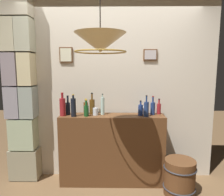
% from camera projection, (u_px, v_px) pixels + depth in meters
% --- Properties ---
extents(panelled_rear_partition, '(3.02, 0.15, 2.86)m').
position_uv_depth(panelled_rear_partition, '(112.00, 78.00, 3.10)').
color(panelled_rear_partition, beige).
rests_on(panelled_rear_partition, ground).
extents(stone_pillar, '(0.42, 0.30, 2.78)m').
position_uv_depth(stone_pillar, '(21.00, 85.00, 3.01)').
color(stone_pillar, gray).
rests_on(stone_pillar, ground).
extents(bar_shelf_unit, '(1.46, 0.33, 1.00)m').
position_uv_depth(bar_shelf_unit, '(112.00, 149.00, 3.00)').
color(bar_shelf_unit, brown).
rests_on(bar_shelf_unit, ground).
extents(liquor_bottle_port, '(0.06, 0.06, 0.27)m').
position_uv_depth(liquor_bottle_port, '(68.00, 108.00, 2.95)').
color(liquor_bottle_port, black).
rests_on(liquor_bottle_port, bar_shelf_unit).
extents(liquor_bottle_mezcal, '(0.07, 0.07, 0.21)m').
position_uv_depth(liquor_bottle_mezcal, '(141.00, 110.00, 2.91)').
color(liquor_bottle_mezcal, navy).
rests_on(liquor_bottle_mezcal, bar_shelf_unit).
extents(liquor_bottle_bourbon, '(0.07, 0.07, 0.29)m').
position_uv_depth(liquor_bottle_bourbon, '(146.00, 109.00, 2.84)').
color(liquor_bottle_bourbon, navy).
rests_on(liquor_bottle_bourbon, bar_shelf_unit).
extents(liquor_bottle_gin, '(0.07, 0.07, 0.30)m').
position_uv_depth(liquor_bottle_gin, '(92.00, 106.00, 3.00)').
color(liquor_bottle_gin, brown).
rests_on(liquor_bottle_gin, bar_shelf_unit).
extents(liquor_bottle_rum, '(0.07, 0.07, 0.23)m').
position_uv_depth(liquor_bottle_rum, '(86.00, 110.00, 2.86)').
color(liquor_bottle_rum, '#184D21').
rests_on(liquor_bottle_rum, bar_shelf_unit).
extents(liquor_bottle_amaro, '(0.07, 0.07, 0.22)m').
position_uv_depth(liquor_bottle_amaro, '(86.00, 108.00, 3.02)').
color(liquor_bottle_amaro, brown).
rests_on(liquor_bottle_amaro, bar_shelf_unit).
extents(liquor_bottle_sherry, '(0.05, 0.05, 0.30)m').
position_uv_depth(liquor_bottle_sherry, '(103.00, 106.00, 2.96)').
color(liquor_bottle_sherry, '#ADD0C6').
rests_on(liquor_bottle_sherry, bar_shelf_unit).
extents(liquor_bottle_tequila, '(0.07, 0.07, 0.31)m').
position_uv_depth(liquor_bottle_tequila, '(73.00, 107.00, 2.83)').
color(liquor_bottle_tequila, black).
rests_on(liquor_bottle_tequila, bar_shelf_unit).
extents(liquor_bottle_vodka, '(0.06, 0.06, 0.22)m').
position_uv_depth(liquor_bottle_vodka, '(159.00, 108.00, 3.00)').
color(liquor_bottle_vodka, maroon).
rests_on(liquor_bottle_vodka, bar_shelf_unit).
extents(liquor_bottle_brandy, '(0.06, 0.06, 0.26)m').
position_uv_depth(liquor_bottle_brandy, '(153.00, 108.00, 2.96)').
color(liquor_bottle_brandy, navy).
rests_on(liquor_bottle_brandy, bar_shelf_unit).
extents(liquor_bottle_vermouth, '(0.08, 0.08, 0.32)m').
position_uv_depth(liquor_bottle_vermouth, '(63.00, 107.00, 2.88)').
color(liquor_bottle_vermouth, maroon).
rests_on(liquor_bottle_vermouth, bar_shelf_unit).
extents(glass_tumbler_rocks, '(0.07, 0.07, 0.10)m').
position_uv_depth(glass_tumbler_rocks, '(95.00, 112.00, 2.93)').
color(glass_tumbler_rocks, silver).
rests_on(glass_tumbler_rocks, bar_shelf_unit).
extents(glass_tumbler_highball, '(0.08, 0.08, 0.11)m').
position_uv_depth(glass_tumbler_highball, '(145.00, 110.00, 3.00)').
color(glass_tumbler_highball, silver).
rests_on(glass_tumbler_highball, bar_shelf_unit).
extents(pendant_lamp, '(0.54, 0.54, 0.61)m').
position_uv_depth(pendant_lamp, '(100.00, 43.00, 2.15)').
color(pendant_lamp, beige).
extents(wooden_barrel, '(0.42, 0.42, 0.47)m').
position_uv_depth(wooden_barrel, '(180.00, 177.00, 2.74)').
color(wooden_barrel, brown).
rests_on(wooden_barrel, ground).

